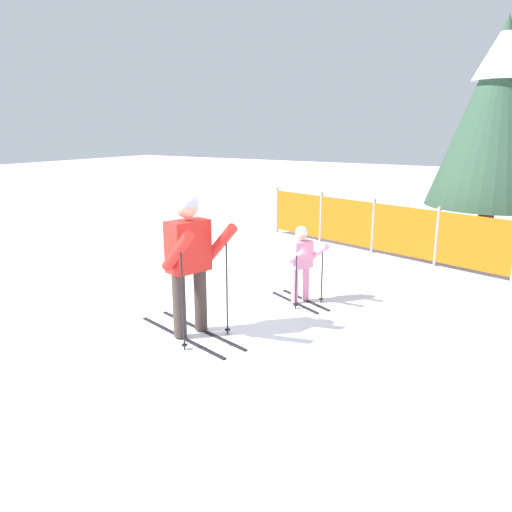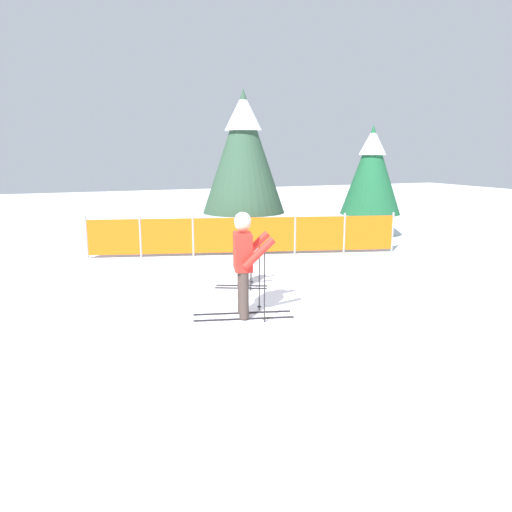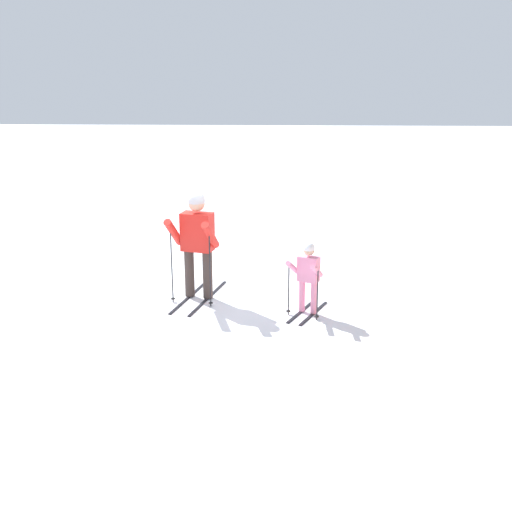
# 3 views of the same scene
# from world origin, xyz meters

# --- Properties ---
(ground_plane) EXTENTS (60.00, 60.00, 0.00)m
(ground_plane) POSITION_xyz_m (0.00, 0.00, 0.00)
(ground_plane) COLOR white
(skier_adult) EXTENTS (1.75, 0.89, 1.81)m
(skier_adult) POSITION_xyz_m (-0.05, -0.24, 1.08)
(skier_adult) COLOR black
(skier_adult) RESTS_ON ground_plane
(skier_child) EXTENTS (1.09, 0.72, 1.16)m
(skier_child) POSITION_xyz_m (0.57, 1.55, 0.68)
(skier_child) COLOR black
(skier_child) RESTS_ON ground_plane
(safety_fence) EXTENTS (8.18, 2.31, 1.14)m
(safety_fence) POSITION_xyz_m (1.80, 4.69, 0.57)
(safety_fence) COLOR gray
(safety_fence) RESTS_ON ground_plane
(conifer_far) EXTENTS (2.49, 2.49, 4.63)m
(conifer_far) POSITION_xyz_m (2.40, 6.34, 2.86)
(conifer_far) COLOR #4C3823
(conifer_far) RESTS_ON ground_plane
(conifer_near) EXTENTS (1.97, 1.97, 3.66)m
(conifer_near) POSITION_xyz_m (6.78, 6.04, 2.26)
(conifer_near) COLOR #4C3823
(conifer_near) RESTS_ON ground_plane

